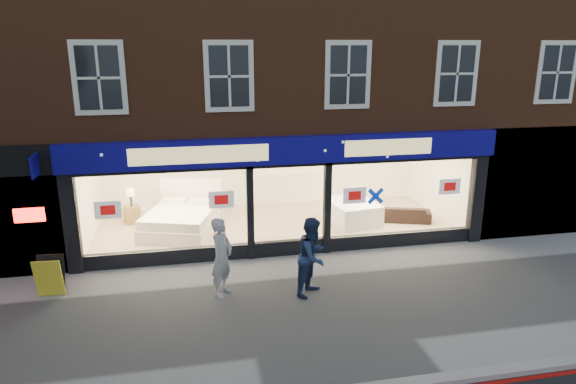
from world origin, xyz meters
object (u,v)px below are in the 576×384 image
object	(u,v)px
sofa	(403,213)
pedestrian_grey	(222,257)
a_board	(50,276)
pedestrian_blue	(313,256)
display_bed	(182,219)
mattress_stack	(352,212)

from	to	relation	value
sofa	pedestrian_grey	size ratio (longest dim) A/B	0.92
a_board	pedestrian_blue	size ratio (longest dim) A/B	0.51
display_bed	pedestrian_blue	world-z (taller)	pedestrian_blue
sofa	a_board	world-z (taller)	a_board
display_bed	sofa	world-z (taller)	display_bed
pedestrian_grey	pedestrian_blue	bearing A→B (deg)	-67.78
sofa	a_board	size ratio (longest dim) A/B	1.80
display_bed	mattress_stack	bearing A→B (deg)	16.36
sofa	pedestrian_grey	distance (m)	7.13
display_bed	pedestrian_grey	distance (m)	4.28
a_board	pedestrian_blue	world-z (taller)	pedestrian_blue
pedestrian_blue	display_bed	bearing A→B (deg)	75.16
sofa	a_board	distance (m)	10.34
pedestrian_grey	a_board	bearing A→B (deg)	110.95
pedestrian_grey	pedestrian_blue	xyz separation A→B (m)	(2.03, -0.34, -0.01)
mattress_stack	pedestrian_grey	world-z (taller)	pedestrian_grey
display_bed	sofa	bearing A→B (deg)	15.13
sofa	pedestrian_grey	bearing A→B (deg)	49.96
a_board	mattress_stack	bearing A→B (deg)	24.99
sofa	a_board	xyz separation A→B (m)	(-9.90, -3.00, 0.12)
display_bed	pedestrian_blue	bearing A→B (deg)	-38.21
a_board	pedestrian_grey	world-z (taller)	pedestrian_grey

